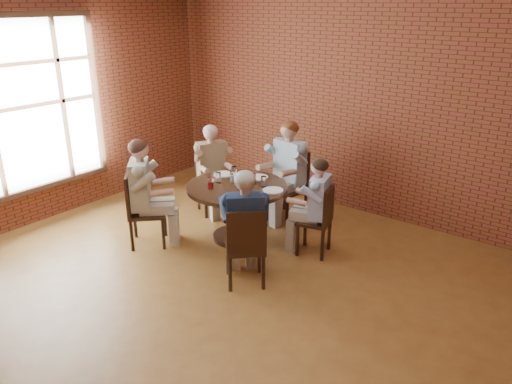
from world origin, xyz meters
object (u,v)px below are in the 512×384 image
Objects in this scene: diner_c at (213,170)px; chair_e at (246,244)px; dining_table at (237,201)px; chair_b at (291,181)px; diner_d at (146,193)px; smartphone at (246,200)px; chair_c at (211,178)px; chair_d at (140,206)px; diner_b at (286,171)px; chair_a at (320,218)px; diner_a at (315,207)px; diner_e at (245,228)px.

chair_e is (1.67, -1.31, -0.15)m from diner_c.
chair_b is (0.12, 1.05, -0.00)m from dining_table.
smartphone is (1.22, 0.49, 0.06)m from diner_d.
diner_d is 1.32m from smartphone.
chair_c is 0.95× the size of chair_d.
chair_b is 1.05× the size of chair_e.
diner_b reaches higher than diner_c.
chair_a is 0.95× the size of chair_e.
chair_b is 0.71× the size of diner_d.
diner_b is at bearing 83.25° from dining_table.
diner_a reaches higher than chair_c.
dining_table is at bearing -90.00° from chair_e.
diner_c is 10.49× the size of smartphone.
diner_e reaches higher than dining_table.
chair_b reaches higher than chair_a.
chair_c is (-1.99, 0.22, 0.02)m from chair_a.
chair_d reaches higher than chair_e.
chair_b is 0.75× the size of diner_c.
chair_a is 0.64× the size of diner_d.
chair_a is at bearing -28.06° from diner_b.
chair_e is (1.74, -1.35, 0.00)m from chair_c.
diner_d is 1.65m from chair_e.
smartphone is (-0.41, 0.53, 0.25)m from chair_e.
diner_b is 1.08× the size of diner_c.
diner_c is 1.35m from chair_d.
dining_table is 0.98m from diner_b.
chair_b is 1.41m from smartphone.
chair_a is at bearing 90.00° from diner_a.
diner_e reaches higher than smartphone.
diner_e is (-0.06, 0.06, 0.16)m from chair_e.
diner_b is at bearing -142.67° from diner_a.
diner_a is at bearing -34.91° from chair_b.
chair_c is at bearing -43.12° from chair_d.
diner_a reaches higher than chair_b.
diner_e reaches higher than chair_b.
dining_table is 1.47× the size of chair_a.
diner_e is at bearing -27.83° from diner_a.
smartphone is at bearing -92.83° from chair_c.
diner_d reaches higher than dining_table.
diner_c reaches higher than smartphone.
dining_table is 1.11m from chair_a.
chair_d is at bearing -73.88° from diner_a.
diner_b is (-0.96, 0.67, 0.22)m from chair_a.
diner_d is at bearing -90.00° from chair_d.
smartphone is (-0.66, -0.60, 0.27)m from chair_a.
chair_d is (0.04, -1.38, 0.02)m from chair_c.
diner_d reaches higher than chair_e.
chair_d is (-1.95, -1.16, 0.04)m from chair_a.
chair_b is 7.89× the size of smartphone.
dining_table is 1.16m from diner_d.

